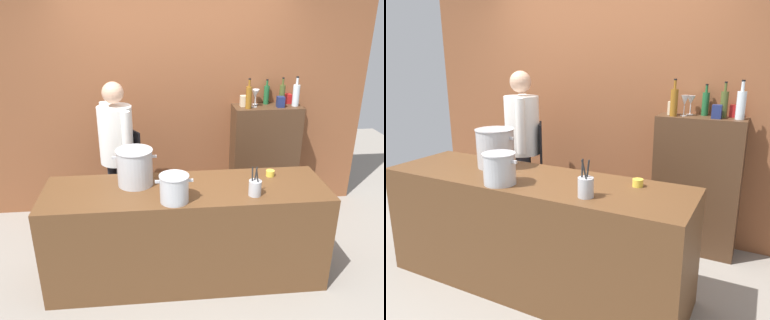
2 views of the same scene
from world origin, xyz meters
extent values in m
plane|color=gray|center=(0.00, 0.00, 0.00)|extent=(8.00, 8.00, 0.00)
cube|color=brown|center=(0.00, 1.40, 1.50)|extent=(4.40, 0.10, 3.00)
cube|color=brown|center=(0.00, 0.00, 0.45)|extent=(2.42, 0.70, 0.90)
cube|color=#472D1C|center=(1.01, 1.19, 0.64)|extent=(0.76, 0.32, 1.27)
cylinder|color=black|center=(-0.58, 0.70, 0.42)|extent=(0.14, 0.14, 0.84)
cylinder|color=black|center=(-0.69, 0.87, 0.42)|extent=(0.14, 0.14, 0.84)
cylinder|color=white|center=(-0.63, 0.79, 1.13)|extent=(0.34, 0.34, 0.58)
cube|color=black|center=(-0.48, 0.88, 0.89)|extent=(0.18, 0.26, 0.52)
cylinder|color=white|center=(-0.52, 0.60, 1.16)|extent=(0.09, 0.09, 0.52)
cylinder|color=white|center=(-0.75, 0.97, 1.16)|extent=(0.09, 0.09, 0.52)
sphere|color=tan|center=(-0.63, 0.79, 1.55)|extent=(0.21, 0.21, 0.21)
cylinder|color=#B7BABF|center=(-0.43, 0.12, 1.05)|extent=(0.30, 0.30, 0.31)
cylinder|color=#B7BABF|center=(-0.43, 0.12, 1.21)|extent=(0.32, 0.32, 0.01)
cube|color=#B7BABF|center=(-0.60, 0.12, 1.15)|extent=(0.04, 0.02, 0.02)
cube|color=#B7BABF|center=(-0.26, 0.12, 1.15)|extent=(0.04, 0.02, 0.02)
cylinder|color=#B7BABF|center=(-0.11, -0.22, 1.01)|extent=(0.23, 0.23, 0.22)
cylinder|color=#B7BABF|center=(-0.11, -0.22, 1.12)|extent=(0.24, 0.24, 0.01)
cube|color=#B7BABF|center=(-0.25, -0.22, 1.08)|extent=(0.04, 0.02, 0.02)
cube|color=#B7BABF|center=(0.02, -0.22, 1.08)|extent=(0.04, 0.02, 0.02)
cylinder|color=#B7BABF|center=(0.55, -0.18, 0.97)|extent=(0.10, 0.10, 0.13)
cylinder|color=#262626|center=(0.56, -0.21, 1.04)|extent=(0.06, 0.04, 0.24)
cylinder|color=#262626|center=(0.55, -0.16, 1.03)|extent=(0.04, 0.01, 0.22)
cylinder|color=#262626|center=(0.52, -0.19, 1.03)|extent=(0.01, 0.04, 0.23)
cylinder|color=yellow|center=(0.78, 0.17, 0.93)|extent=(0.08, 0.08, 0.05)
cylinder|color=#1E592D|center=(1.02, 1.28, 1.38)|extent=(0.06, 0.06, 0.21)
cylinder|color=#1E592D|center=(1.02, 1.28, 1.51)|extent=(0.02, 0.02, 0.06)
cylinder|color=black|center=(1.02, 1.28, 1.55)|extent=(0.03, 0.03, 0.01)
cylinder|color=#475123|center=(1.18, 1.23, 1.38)|extent=(0.06, 0.06, 0.22)
cylinder|color=#475123|center=(1.18, 1.23, 1.53)|extent=(0.02, 0.02, 0.07)
cylinder|color=black|center=(1.18, 1.23, 1.57)|extent=(0.03, 0.03, 0.01)
cylinder|color=silver|center=(1.32, 1.17, 1.39)|extent=(0.08, 0.08, 0.23)
cylinder|color=silver|center=(1.32, 1.17, 1.55)|extent=(0.03, 0.03, 0.08)
cylinder|color=black|center=(1.32, 1.17, 1.59)|extent=(0.03, 0.03, 0.01)
cylinder|color=#8C5919|center=(0.78, 1.12, 1.39)|extent=(0.07, 0.07, 0.24)
cylinder|color=#8C5919|center=(0.78, 1.12, 1.55)|extent=(0.02, 0.02, 0.08)
cylinder|color=black|center=(0.78, 1.12, 1.59)|extent=(0.03, 0.03, 0.01)
cylinder|color=silver|center=(0.89, 1.27, 1.28)|extent=(0.06, 0.06, 0.01)
cylinder|color=silver|center=(0.89, 1.27, 1.32)|extent=(0.01, 0.01, 0.09)
cone|color=silver|center=(0.89, 1.27, 1.41)|extent=(0.08, 0.08, 0.08)
cylinder|color=silver|center=(0.86, 1.17, 1.28)|extent=(0.06, 0.06, 0.01)
cylinder|color=silver|center=(0.86, 1.17, 1.32)|extent=(0.01, 0.01, 0.09)
cone|color=silver|center=(0.86, 1.17, 1.41)|extent=(0.07, 0.07, 0.09)
cube|color=beige|center=(0.74, 1.21, 1.33)|extent=(0.07, 0.07, 0.12)
cube|color=red|center=(1.27, 1.29, 1.33)|extent=(0.08, 0.08, 0.11)
cube|color=navy|center=(1.14, 1.13, 1.33)|extent=(0.08, 0.08, 0.12)
camera|label=1|loc=(-0.26, -3.04, 2.43)|focal=37.46mm
camera|label=2|loc=(1.53, -2.20, 1.74)|focal=34.67mm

